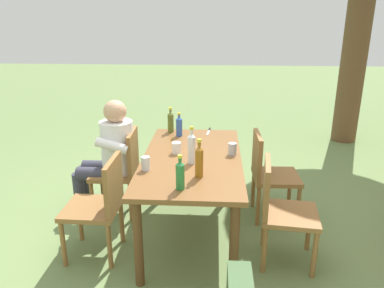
{
  "coord_description": "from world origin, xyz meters",
  "views": [
    {
      "loc": [
        3.1,
        0.19,
        1.96
      ],
      "look_at": [
        0.0,
        0.0,
        0.88
      ],
      "focal_mm": 35.51,
      "sensor_mm": 36.0,
      "label": 1
    }
  ],
  "objects_px": {
    "chair_far_right": "(280,207)",
    "dining_table": "(192,167)",
    "bottle_blue": "(179,126)",
    "cup_steel": "(232,149)",
    "chair_near_right": "(101,202)",
    "backpack_by_near_side": "(180,163)",
    "bottle_green": "(180,175)",
    "bottle_olive": "(171,121)",
    "chair_near_left": "(122,168)",
    "chair_far_left": "(268,171)",
    "bottle_amber": "(199,161)",
    "bottle_clear": "(192,148)",
    "cup_glass": "(146,163)",
    "table_knife": "(209,131)",
    "person_in_white_shirt": "(110,152)",
    "cup_white": "(176,148)"
  },
  "relations": [
    {
      "from": "cup_glass",
      "to": "table_knife",
      "type": "bearing_deg",
      "value": 155.84
    },
    {
      "from": "bottle_blue",
      "to": "table_knife",
      "type": "xyz_separation_m",
      "value": [
        -0.17,
        0.3,
        -0.1
      ]
    },
    {
      "from": "chair_far_left",
      "to": "bottle_amber",
      "type": "bearing_deg",
      "value": -39.6
    },
    {
      "from": "person_in_white_shirt",
      "to": "cup_white",
      "type": "xyz_separation_m",
      "value": [
        0.29,
        0.69,
        0.16
      ]
    },
    {
      "from": "bottle_green",
      "to": "backpack_by_near_side",
      "type": "height_order",
      "value": "bottle_green"
    },
    {
      "from": "chair_near_right",
      "to": "bottle_clear",
      "type": "height_order",
      "value": "bottle_clear"
    },
    {
      "from": "bottle_olive",
      "to": "bottle_green",
      "type": "bearing_deg",
      "value": 9.36
    },
    {
      "from": "dining_table",
      "to": "cup_glass",
      "type": "distance_m",
      "value": 0.5
    },
    {
      "from": "chair_far_right",
      "to": "bottle_amber",
      "type": "xyz_separation_m",
      "value": [
        0.06,
        -0.65,
        0.41
      ]
    },
    {
      "from": "bottle_green",
      "to": "bottle_clear",
      "type": "height_order",
      "value": "bottle_clear"
    },
    {
      "from": "chair_near_right",
      "to": "cup_steel",
      "type": "height_order",
      "value": "cup_steel"
    },
    {
      "from": "cup_white",
      "to": "cup_steel",
      "type": "distance_m",
      "value": 0.5
    },
    {
      "from": "bottle_blue",
      "to": "bottle_olive",
      "type": "bearing_deg",
      "value": -141.48
    },
    {
      "from": "chair_far_right",
      "to": "chair_far_left",
      "type": "bearing_deg",
      "value": -179.96
    },
    {
      "from": "chair_far_right",
      "to": "cup_white",
      "type": "bearing_deg",
      "value": -116.95
    },
    {
      "from": "dining_table",
      "to": "chair_far_right",
      "type": "distance_m",
      "value": 0.83
    },
    {
      "from": "cup_steel",
      "to": "chair_near_right",
      "type": "bearing_deg",
      "value": -67.65
    },
    {
      "from": "bottle_green",
      "to": "dining_table",
      "type": "bearing_deg",
      "value": 175.99
    },
    {
      "from": "chair_near_left",
      "to": "table_knife",
      "type": "distance_m",
      "value": 0.99
    },
    {
      "from": "chair_near_left",
      "to": "bottle_green",
      "type": "xyz_separation_m",
      "value": [
        1.01,
        0.68,
        0.39
      ]
    },
    {
      "from": "chair_near_right",
      "to": "chair_far_right",
      "type": "height_order",
      "value": "same"
    },
    {
      "from": "person_in_white_shirt",
      "to": "cup_steel",
      "type": "xyz_separation_m",
      "value": [
        0.3,
        1.19,
        0.16
      ]
    },
    {
      "from": "dining_table",
      "to": "table_knife",
      "type": "xyz_separation_m",
      "value": [
        -0.77,
        0.13,
        0.1
      ]
    },
    {
      "from": "person_in_white_shirt",
      "to": "bottle_clear",
      "type": "distance_m",
      "value": 1.02
    },
    {
      "from": "bottle_blue",
      "to": "cup_white",
      "type": "height_order",
      "value": "bottle_blue"
    },
    {
      "from": "chair_far_right",
      "to": "dining_table",
      "type": "bearing_deg",
      "value": -116.29
    },
    {
      "from": "bottle_blue",
      "to": "backpack_by_near_side",
      "type": "relative_size",
      "value": 0.61
    },
    {
      "from": "chair_near_left",
      "to": "cup_steel",
      "type": "relative_size",
      "value": 8.0
    },
    {
      "from": "person_in_white_shirt",
      "to": "cup_white",
      "type": "bearing_deg",
      "value": 67.63
    },
    {
      "from": "bottle_green",
      "to": "table_knife",
      "type": "distance_m",
      "value": 1.43
    },
    {
      "from": "bottle_blue",
      "to": "cup_steel",
      "type": "bearing_deg",
      "value": 45.04
    },
    {
      "from": "chair_near_left",
      "to": "dining_table",
      "type": "bearing_deg",
      "value": 62.97
    },
    {
      "from": "chair_far_left",
      "to": "cup_steel",
      "type": "xyz_separation_m",
      "value": [
        0.29,
        -0.38,
        0.33
      ]
    },
    {
      "from": "chair_near_left",
      "to": "bottle_blue",
      "type": "bearing_deg",
      "value": 111.62
    },
    {
      "from": "cup_glass",
      "to": "chair_near_left",
      "type": "bearing_deg",
      "value": -151.23
    },
    {
      "from": "chair_far_right",
      "to": "cup_steel",
      "type": "relative_size",
      "value": 8.0
    },
    {
      "from": "chair_near_right",
      "to": "cup_glass",
      "type": "distance_m",
      "value": 0.51
    },
    {
      "from": "bottle_amber",
      "to": "chair_near_left",
      "type": "bearing_deg",
      "value": -134.29
    },
    {
      "from": "chair_far_right",
      "to": "backpack_by_near_side",
      "type": "bearing_deg",
      "value": -149.39
    },
    {
      "from": "chair_far_right",
      "to": "bottle_olive",
      "type": "xyz_separation_m",
      "value": [
        -1.08,
        -1.0,
        0.39
      ]
    },
    {
      "from": "chair_far_right",
      "to": "cup_steel",
      "type": "bearing_deg",
      "value": -139.11
    },
    {
      "from": "chair_near_left",
      "to": "bottle_blue",
      "type": "relative_size",
      "value": 3.55
    },
    {
      "from": "dining_table",
      "to": "bottle_blue",
      "type": "height_order",
      "value": "bottle_blue"
    },
    {
      "from": "bottle_blue",
      "to": "bottle_olive",
      "type": "height_order",
      "value": "bottle_olive"
    },
    {
      "from": "dining_table",
      "to": "cup_steel",
      "type": "distance_m",
      "value": 0.39
    },
    {
      "from": "dining_table",
      "to": "table_knife",
      "type": "distance_m",
      "value": 0.79
    },
    {
      "from": "chair_near_right",
      "to": "backpack_by_near_side",
      "type": "relative_size",
      "value": 2.16
    },
    {
      "from": "bottle_olive",
      "to": "bottle_clear",
      "type": "bearing_deg",
      "value": 17.66
    },
    {
      "from": "bottle_green",
      "to": "backpack_by_near_side",
      "type": "relative_size",
      "value": 0.65
    },
    {
      "from": "chair_far_right",
      "to": "bottle_olive",
      "type": "distance_m",
      "value": 1.53
    }
  ]
}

